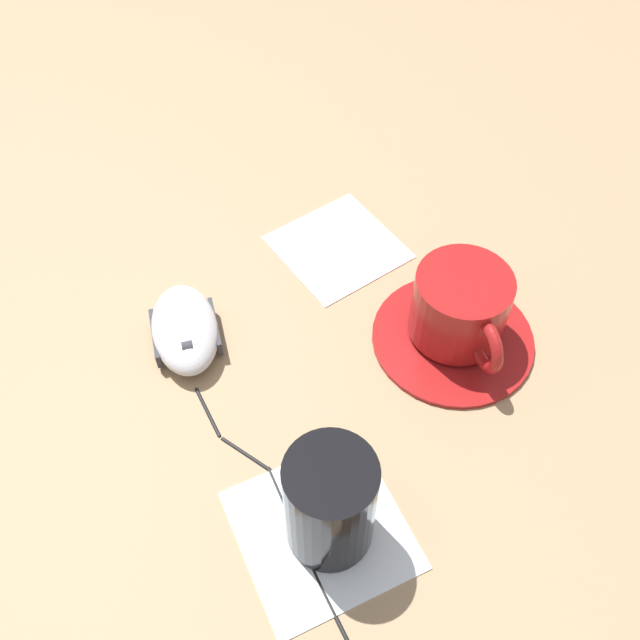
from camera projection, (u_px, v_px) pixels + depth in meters
The scene contains 8 objects.
ground_plane at pixel (317, 393), 0.61m from camera, with size 3.00×3.00×0.00m, color #9E7F5B.
saucer at pixel (453, 337), 0.64m from camera, with size 0.15×0.15×0.01m, color maroon.
coffee_cup at pixel (461, 307), 0.61m from camera, with size 0.11×0.08×0.07m.
computer_mouse at pixel (185, 329), 0.63m from camera, with size 0.11×0.10×0.03m.
mouse_cable at pixel (284, 530), 0.53m from camera, with size 0.28×0.10×0.00m.
napkin_under_glass at pixel (322, 530), 0.53m from camera, with size 0.12×0.12×0.00m, color white.
drinking_glass at pixel (330, 503), 0.49m from camera, with size 0.06×0.06×0.10m, color black.
napkin_spare at pixel (338, 247), 0.71m from camera, with size 0.11×0.11×0.00m, color white.
Camera 1 is at (-0.23, 0.23, 0.52)m, focal length 40.00 mm.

